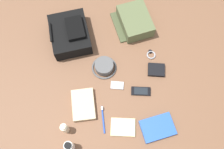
{
  "coord_description": "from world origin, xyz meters",
  "views": [
    {
      "loc": [
        -0.56,
        0.1,
        1.57
      ],
      "look_at": [
        0.0,
        0.0,
        0.04
      ],
      "focal_mm": 40.16,
      "sensor_mm": 36.0,
      "label": 1
    }
  ],
  "objects_px": {
    "backpack": "(70,34)",
    "wallet": "(156,70)",
    "lotion_bottle": "(65,128)",
    "notepad": "(123,127)",
    "toothpaste_tube": "(69,146)",
    "paperback_novel": "(158,128)",
    "bucket_hat": "(104,66)",
    "cell_phone": "(141,91)",
    "toothbrush": "(103,118)",
    "media_player": "(117,85)",
    "toiletry_pouch": "(135,21)",
    "folded_towel": "(83,105)",
    "wristwatch": "(151,54)"
  },
  "relations": [
    {
      "from": "backpack",
      "to": "wallet",
      "type": "relative_size",
      "value": 2.92
    },
    {
      "from": "lotion_bottle",
      "to": "notepad",
      "type": "xyz_separation_m",
      "value": [
        -0.05,
        -0.35,
        -0.05
      ]
    },
    {
      "from": "toothpaste_tube",
      "to": "paperback_novel",
      "type": "xyz_separation_m",
      "value": [
        0.02,
        -0.54,
        -0.05
      ]
    },
    {
      "from": "paperback_novel",
      "to": "wallet",
      "type": "distance_m",
      "value": 0.38
    },
    {
      "from": "bucket_hat",
      "to": "paperback_novel",
      "type": "bearing_deg",
      "value": -150.18
    },
    {
      "from": "backpack",
      "to": "cell_phone",
      "type": "distance_m",
      "value": 0.62
    },
    {
      "from": "lotion_bottle",
      "to": "toothbrush",
      "type": "distance_m",
      "value": 0.24
    },
    {
      "from": "cell_phone",
      "to": "media_player",
      "type": "bearing_deg",
      "value": 65.18
    },
    {
      "from": "toothpaste_tube",
      "to": "lotion_bottle",
      "type": "bearing_deg",
      "value": 8.17
    },
    {
      "from": "lotion_bottle",
      "to": "cell_phone",
      "type": "bearing_deg",
      "value": -72.4
    },
    {
      "from": "toiletry_pouch",
      "to": "toothbrush",
      "type": "bearing_deg",
      "value": 152.34
    },
    {
      "from": "toiletry_pouch",
      "to": "paperback_novel",
      "type": "distance_m",
      "value": 0.75
    },
    {
      "from": "paperback_novel",
      "to": "folded_towel",
      "type": "relative_size",
      "value": 1.08
    },
    {
      "from": "cell_phone",
      "to": "notepad",
      "type": "bearing_deg",
      "value": 142.69
    },
    {
      "from": "backpack",
      "to": "wallet",
      "type": "distance_m",
      "value": 0.63
    },
    {
      "from": "backpack",
      "to": "toiletry_pouch",
      "type": "height_order",
      "value": "backpack"
    },
    {
      "from": "toothpaste_tube",
      "to": "paperback_novel",
      "type": "distance_m",
      "value": 0.54
    },
    {
      "from": "lotion_bottle",
      "to": "toothbrush",
      "type": "relative_size",
      "value": 0.7
    },
    {
      "from": "cell_phone",
      "to": "media_player",
      "type": "distance_m",
      "value": 0.16
    },
    {
      "from": "toothpaste_tube",
      "to": "lotion_bottle",
      "type": "relative_size",
      "value": 1.05
    },
    {
      "from": "toiletry_pouch",
      "to": "wallet",
      "type": "distance_m",
      "value": 0.38
    },
    {
      "from": "cell_phone",
      "to": "toothbrush",
      "type": "relative_size",
      "value": 0.79
    },
    {
      "from": "paperback_novel",
      "to": "media_player",
      "type": "xyz_separation_m",
      "value": [
        0.31,
        0.2,
        -0.01
      ]
    },
    {
      "from": "wallet",
      "to": "toothbrush",
      "type": "bearing_deg",
      "value": 136.25
    },
    {
      "from": "cell_phone",
      "to": "wristwatch",
      "type": "distance_m",
      "value": 0.28
    },
    {
      "from": "lotion_bottle",
      "to": "wristwatch",
      "type": "bearing_deg",
      "value": -57.26
    },
    {
      "from": "media_player",
      "to": "wristwatch",
      "type": "distance_m",
      "value": 0.32
    },
    {
      "from": "toothpaste_tube",
      "to": "media_player",
      "type": "bearing_deg",
      "value": -45.85
    },
    {
      "from": "backpack",
      "to": "lotion_bottle",
      "type": "xyz_separation_m",
      "value": [
        -0.63,
        0.11,
        -0.0
      ]
    },
    {
      "from": "toiletry_pouch",
      "to": "cell_phone",
      "type": "distance_m",
      "value": 0.5
    },
    {
      "from": "notepad",
      "to": "toiletry_pouch",
      "type": "bearing_deg",
      "value": -4.66
    },
    {
      "from": "lotion_bottle",
      "to": "paperback_novel",
      "type": "relative_size",
      "value": 0.55
    },
    {
      "from": "paperback_novel",
      "to": "toiletry_pouch",
      "type": "bearing_deg",
      "value": -0.52
    },
    {
      "from": "wallet",
      "to": "folded_towel",
      "type": "xyz_separation_m",
      "value": [
        -0.15,
        0.51,
        0.01
      ]
    },
    {
      "from": "backpack",
      "to": "notepad",
      "type": "bearing_deg",
      "value": -160.44
    },
    {
      "from": "bucket_hat",
      "to": "toothbrush",
      "type": "xyz_separation_m",
      "value": [
        -0.33,
        0.06,
        -0.02
      ]
    },
    {
      "from": "toiletry_pouch",
      "to": "media_player",
      "type": "distance_m",
      "value": 0.48
    },
    {
      "from": "cell_phone",
      "to": "folded_towel",
      "type": "height_order",
      "value": "folded_towel"
    },
    {
      "from": "wristwatch",
      "to": "folded_towel",
      "type": "xyz_separation_m",
      "value": [
        -0.27,
        0.5,
        0.01
      ]
    },
    {
      "from": "toiletry_pouch",
      "to": "lotion_bottle",
      "type": "relative_size",
      "value": 2.39
    },
    {
      "from": "lotion_bottle",
      "to": "notepad",
      "type": "distance_m",
      "value": 0.35
    },
    {
      "from": "cell_phone",
      "to": "media_player",
      "type": "xyz_separation_m",
      "value": [
        0.07,
        0.14,
        -0.0
      ]
    },
    {
      "from": "bucket_hat",
      "to": "media_player",
      "type": "distance_m",
      "value": 0.15
    },
    {
      "from": "lotion_bottle",
      "to": "notepad",
      "type": "height_order",
      "value": "lotion_bottle"
    },
    {
      "from": "toothpaste_tube",
      "to": "notepad",
      "type": "bearing_deg",
      "value": -79.44
    },
    {
      "from": "cell_phone",
      "to": "wristwatch",
      "type": "bearing_deg",
      "value": -27.05
    },
    {
      "from": "lotion_bottle",
      "to": "cell_phone",
      "type": "distance_m",
      "value": 0.53
    },
    {
      "from": "media_player",
      "to": "folded_towel",
      "type": "xyz_separation_m",
      "value": [
        -0.09,
        0.24,
        0.01
      ]
    },
    {
      "from": "paperback_novel",
      "to": "media_player",
      "type": "height_order",
      "value": "paperback_novel"
    },
    {
      "from": "toothpaste_tube",
      "to": "wallet",
      "type": "height_order",
      "value": "toothpaste_tube"
    }
  ]
}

